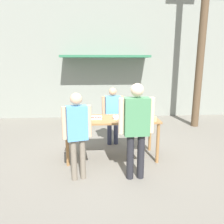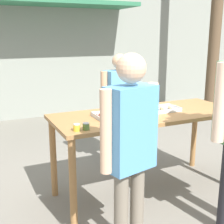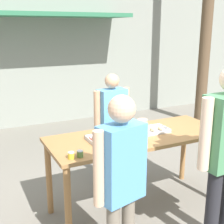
{
  "view_description": "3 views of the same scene",
  "coord_description": "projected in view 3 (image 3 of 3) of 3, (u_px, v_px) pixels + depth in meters",
  "views": [
    {
      "loc": [
        -0.35,
        -4.8,
        2.21
      ],
      "look_at": [
        0.0,
        0.0,
        1.1
      ],
      "focal_mm": 35.0,
      "sensor_mm": 36.0,
      "label": 1
    },
    {
      "loc": [
        -1.76,
        -2.88,
        1.79
      ],
      "look_at": [
        -0.42,
        0.02,
        1.0
      ],
      "focal_mm": 50.0,
      "sensor_mm": 36.0,
      "label": 2
    },
    {
      "loc": [
        -1.78,
        -2.95,
        2.16
      ],
      "look_at": [
        0.08,
        0.84,
        1.01
      ],
      "focal_mm": 50.0,
      "sensor_mm": 36.0,
      "label": 3
    }
  ],
  "objects": [
    {
      "name": "building_facade_back",
      "position": [
        45.0,
        22.0,
        6.73
      ],
      "size": [
        12.0,
        1.11,
        4.5
      ],
      "color": "gray",
      "rests_on": "ground"
    },
    {
      "name": "serving_table",
      "position": [
        138.0,
        144.0,
        3.66
      ],
      "size": [
        2.1,
        0.84,
        0.95
      ],
      "color": "olive",
      "rests_on": "ground"
    },
    {
      "name": "ground_plane",
      "position": [
        136.0,
        207.0,
        3.88
      ],
      "size": [
        24.0,
        24.0,
        0.0
      ],
      "primitive_type": "plane",
      "color": "slate"
    },
    {
      "name": "food_tray_sausages",
      "position": [
        105.0,
        139.0,
        3.47
      ],
      "size": [
        0.38,
        0.26,
        0.04
      ],
      "color": "silver",
      "rests_on": "serving_table"
    },
    {
      "name": "beer_cup",
      "position": [
        216.0,
        127.0,
        3.75
      ],
      "size": [
        0.08,
        0.08,
        0.1
      ],
      "color": "#DBC67A",
      "rests_on": "serving_table"
    },
    {
      "name": "person_server_behind_table",
      "position": [
        112.0,
        118.0,
        4.4
      ],
      "size": [
        0.57,
        0.26,
        1.55
      ],
      "rotation": [
        0.0,
        0.0,
        0.12
      ],
      "color": "#333851",
      "rests_on": "ground"
    },
    {
      "name": "condiment_jar_ketchup",
      "position": [
        80.0,
        154.0,
        3.0
      ],
      "size": [
        0.06,
        0.06,
        0.07
      ],
      "color": "#567A38",
      "rests_on": "serving_table"
    },
    {
      "name": "person_customer_holding_hotdog",
      "position": [
        121.0,
        175.0,
        2.51
      ],
      "size": [
        0.53,
        0.29,
        1.67
      ],
      "rotation": [
        0.0,
        0.0,
        3.38
      ],
      "color": "#756B5B",
      "rests_on": "ground"
    },
    {
      "name": "food_tray_buns",
      "position": [
        152.0,
        130.0,
        3.73
      ],
      "size": [
        0.37,
        0.26,
        0.06
      ],
      "color": "silver",
      "rests_on": "serving_table"
    },
    {
      "name": "condiment_jar_mustard",
      "position": [
        71.0,
        155.0,
        2.97
      ],
      "size": [
        0.06,
        0.06,
        0.07
      ],
      "color": "gold",
      "rests_on": "serving_table"
    }
  ]
}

